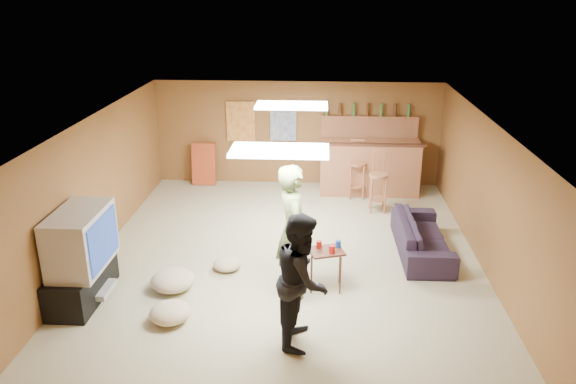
# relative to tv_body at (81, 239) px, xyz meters

# --- Properties ---
(ground) EXTENTS (7.00, 7.00, 0.00)m
(ground) POSITION_rel_tv_body_xyz_m (2.65, 1.50, -0.90)
(ground) COLOR tan
(ground) RESTS_ON ground
(ceiling) EXTENTS (6.00, 7.00, 0.02)m
(ceiling) POSITION_rel_tv_body_xyz_m (2.65, 1.50, 1.30)
(ceiling) COLOR silver
(ceiling) RESTS_ON ground
(wall_back) EXTENTS (6.00, 0.02, 2.20)m
(wall_back) POSITION_rel_tv_body_xyz_m (2.65, 5.00, 0.20)
(wall_back) COLOR brown
(wall_back) RESTS_ON ground
(wall_front) EXTENTS (6.00, 0.02, 2.20)m
(wall_front) POSITION_rel_tv_body_xyz_m (2.65, -2.00, 0.20)
(wall_front) COLOR brown
(wall_front) RESTS_ON ground
(wall_left) EXTENTS (0.02, 7.00, 2.20)m
(wall_left) POSITION_rel_tv_body_xyz_m (-0.35, 1.50, 0.20)
(wall_left) COLOR brown
(wall_left) RESTS_ON ground
(wall_right) EXTENTS (0.02, 7.00, 2.20)m
(wall_right) POSITION_rel_tv_body_xyz_m (5.65, 1.50, 0.20)
(wall_right) COLOR brown
(wall_right) RESTS_ON ground
(tv_stand) EXTENTS (0.55, 1.30, 0.50)m
(tv_stand) POSITION_rel_tv_body_xyz_m (-0.07, 0.00, -0.65)
(tv_stand) COLOR black
(tv_stand) RESTS_ON ground
(dvd_box) EXTENTS (0.35, 0.50, 0.08)m
(dvd_box) POSITION_rel_tv_body_xyz_m (0.15, 0.00, -0.75)
(dvd_box) COLOR #B2B2B7
(dvd_box) RESTS_ON tv_stand
(tv_body) EXTENTS (0.60, 1.10, 0.80)m
(tv_body) POSITION_rel_tv_body_xyz_m (0.00, 0.00, 0.00)
(tv_body) COLOR #B2B2B7
(tv_body) RESTS_ON tv_stand
(tv_screen) EXTENTS (0.02, 0.95, 0.65)m
(tv_screen) POSITION_rel_tv_body_xyz_m (0.31, 0.00, 0.00)
(tv_screen) COLOR navy
(tv_screen) RESTS_ON tv_body
(bar_counter) EXTENTS (2.00, 0.60, 1.10)m
(bar_counter) POSITION_rel_tv_body_xyz_m (4.15, 4.45, -0.35)
(bar_counter) COLOR brown
(bar_counter) RESTS_ON ground
(bar_lip) EXTENTS (2.10, 0.12, 0.05)m
(bar_lip) POSITION_rel_tv_body_xyz_m (4.15, 4.20, 0.20)
(bar_lip) COLOR #411F14
(bar_lip) RESTS_ON bar_counter
(bar_shelf) EXTENTS (2.00, 0.18, 0.05)m
(bar_shelf) POSITION_rel_tv_body_xyz_m (4.15, 4.90, 0.60)
(bar_shelf) COLOR brown
(bar_shelf) RESTS_ON bar_backing
(bar_backing) EXTENTS (2.00, 0.14, 0.60)m
(bar_backing) POSITION_rel_tv_body_xyz_m (4.15, 4.92, 0.30)
(bar_backing) COLOR brown
(bar_backing) RESTS_ON bar_counter
(poster_left) EXTENTS (0.60, 0.03, 0.85)m
(poster_left) POSITION_rel_tv_body_xyz_m (1.45, 4.96, 0.45)
(poster_left) COLOR #BF3F26
(poster_left) RESTS_ON wall_back
(poster_right) EXTENTS (0.55, 0.03, 0.80)m
(poster_right) POSITION_rel_tv_body_xyz_m (2.35, 4.96, 0.45)
(poster_right) COLOR #334C99
(poster_right) RESTS_ON wall_back
(folding_chair_stack) EXTENTS (0.50, 0.26, 0.91)m
(folding_chair_stack) POSITION_rel_tv_body_xyz_m (0.65, 4.80, -0.45)
(folding_chair_stack) COLOR #B74321
(folding_chair_stack) RESTS_ON ground
(ceiling_panel_front) EXTENTS (1.20, 0.60, 0.04)m
(ceiling_panel_front) POSITION_rel_tv_body_xyz_m (2.65, 0.00, 1.27)
(ceiling_panel_front) COLOR white
(ceiling_panel_front) RESTS_ON ceiling
(ceiling_panel_back) EXTENTS (1.20, 0.60, 0.04)m
(ceiling_panel_back) POSITION_rel_tv_body_xyz_m (2.65, 2.70, 1.27)
(ceiling_panel_back) COLOR white
(ceiling_panel_back) RESTS_ON ceiling
(person_olive) EXTENTS (0.63, 0.79, 1.88)m
(person_olive) POSITION_rel_tv_body_xyz_m (2.80, 0.35, 0.04)
(person_olive) COLOR #57653A
(person_olive) RESTS_ON ground
(person_black) EXTENTS (0.68, 0.84, 1.65)m
(person_black) POSITION_rel_tv_body_xyz_m (2.97, -0.75, -0.08)
(person_black) COLOR black
(person_black) RESTS_ON ground
(sofa) EXTENTS (0.78, 1.94, 0.56)m
(sofa) POSITION_rel_tv_body_xyz_m (4.80, 1.72, -0.62)
(sofa) COLOR black
(sofa) RESTS_ON ground
(tray_table) EXTENTS (0.55, 0.50, 0.60)m
(tray_table) POSITION_rel_tv_body_xyz_m (3.26, 0.48, -0.60)
(tray_table) COLOR #411F14
(tray_table) RESTS_ON ground
(cup_red_near) EXTENTS (0.09, 0.09, 0.11)m
(cup_red_near) POSITION_rel_tv_body_xyz_m (3.16, 0.55, -0.25)
(cup_red_near) COLOR #AB150B
(cup_red_near) RESTS_ON tray_table
(cup_red_far) EXTENTS (0.11, 0.11, 0.12)m
(cup_red_far) POSITION_rel_tv_body_xyz_m (3.34, 0.40, -0.24)
(cup_red_far) COLOR #AB150B
(cup_red_far) RESTS_ON tray_table
(cup_blue) EXTENTS (0.08, 0.08, 0.10)m
(cup_blue) POSITION_rel_tv_body_xyz_m (3.43, 0.58, -0.25)
(cup_blue) COLOR #173D9E
(cup_blue) RESTS_ON tray_table
(bar_stool_left) EXTENTS (0.46, 0.46, 1.25)m
(bar_stool_left) POSITION_rel_tv_body_xyz_m (3.88, 4.16, -0.27)
(bar_stool_left) COLOR brown
(bar_stool_left) RESTS_ON ground
(bar_stool_right) EXTENTS (0.43, 0.43, 1.33)m
(bar_stool_right) POSITION_rel_tv_body_xyz_m (4.25, 3.46, -0.24)
(bar_stool_right) COLOR brown
(bar_stool_right) RESTS_ON ground
(cushion_near_tv) EXTENTS (0.69, 0.69, 0.28)m
(cushion_near_tv) POSITION_rel_tv_body_xyz_m (1.10, 0.33, -0.76)
(cushion_near_tv) COLOR tan
(cushion_near_tv) RESTS_ON ground
(cushion_mid) EXTENTS (0.50, 0.50, 0.19)m
(cushion_mid) POSITION_rel_tv_body_xyz_m (1.77, 0.95, -0.81)
(cushion_mid) COLOR tan
(cushion_mid) RESTS_ON ground
(cushion_far) EXTENTS (0.67, 0.67, 0.24)m
(cushion_far) POSITION_rel_tv_body_xyz_m (1.26, -0.46, -0.78)
(cushion_far) COLOR tan
(cushion_far) RESTS_ON ground
(bottle_row) EXTENTS (1.76, 0.08, 0.26)m
(bottle_row) POSITION_rel_tv_body_xyz_m (4.09, 4.88, 0.75)
(bottle_row) COLOR #3F7233
(bottle_row) RESTS_ON bar_shelf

